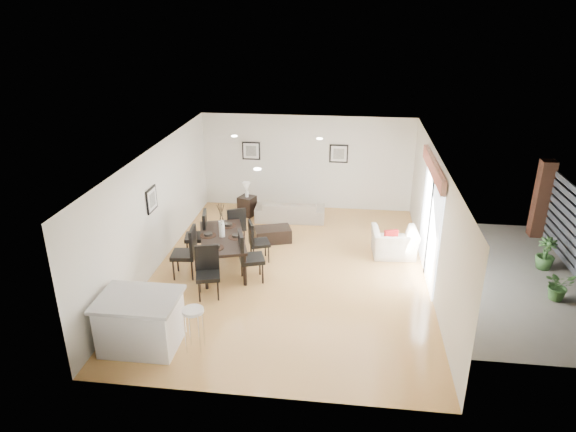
# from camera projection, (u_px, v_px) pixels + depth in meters

# --- Properties ---
(ground) EXTENTS (8.00, 8.00, 0.00)m
(ground) POSITION_uv_depth(u_px,v_px,m) (290.00, 271.00, 11.46)
(ground) COLOR tan
(ground) RESTS_ON ground
(wall_back) EXTENTS (6.00, 0.04, 2.70)m
(wall_back) POSITION_uv_depth(u_px,v_px,m) (307.00, 163.00, 14.62)
(wall_back) COLOR silver
(wall_back) RESTS_ON ground
(wall_front) EXTENTS (6.00, 0.04, 2.70)m
(wall_front) POSITION_uv_depth(u_px,v_px,m) (257.00, 322.00, 7.28)
(wall_front) COLOR silver
(wall_front) RESTS_ON ground
(wall_left) EXTENTS (0.04, 8.00, 2.70)m
(wall_left) POSITION_uv_depth(u_px,v_px,m) (155.00, 209.00, 11.29)
(wall_left) COLOR silver
(wall_left) RESTS_ON ground
(wall_right) EXTENTS (0.04, 8.00, 2.70)m
(wall_right) POSITION_uv_depth(u_px,v_px,m) (434.00, 222.00, 10.61)
(wall_right) COLOR silver
(wall_right) RESTS_ON ground
(ceiling) EXTENTS (6.00, 8.00, 0.02)m
(ceiling) POSITION_uv_depth(u_px,v_px,m) (290.00, 154.00, 10.44)
(ceiling) COLOR white
(ceiling) RESTS_ON wall_back
(sofa) EXTENTS (1.93, 0.82, 0.55)m
(sofa) POSITION_uv_depth(u_px,v_px,m) (290.00, 210.00, 14.11)
(sofa) COLOR gray
(sofa) RESTS_ON ground
(armchair) EXTENTS (1.09, 0.97, 0.67)m
(armchair) POSITION_uv_depth(u_px,v_px,m) (394.00, 243.00, 12.04)
(armchair) COLOR beige
(armchair) RESTS_ON ground
(courtyard_plant_a) EXTENTS (0.69, 0.64, 0.62)m
(courtyard_plant_a) POSITION_uv_depth(u_px,v_px,m) (559.00, 285.00, 10.27)
(courtyard_plant_a) COLOR #325825
(courtyard_plant_a) RESTS_ON ground
(courtyard_plant_b) EXTENTS (0.48, 0.48, 0.74)m
(courtyard_plant_b) POSITION_uv_depth(u_px,v_px,m) (546.00, 254.00, 11.45)
(courtyard_plant_b) COLOR #325825
(courtyard_plant_b) RESTS_ON ground
(dining_table) EXTENTS (1.45, 2.06, 0.78)m
(dining_table) POSITION_uv_depth(u_px,v_px,m) (222.00, 240.00, 11.36)
(dining_table) COLOR black
(dining_table) RESTS_ON ground
(dining_chair_wnear) EXTENTS (0.56, 0.56, 1.14)m
(dining_chair_wnear) POSITION_uv_depth(u_px,v_px,m) (188.00, 250.00, 11.04)
(dining_chair_wnear) COLOR black
(dining_chair_wnear) RESTS_ON ground
(dining_chair_wfar) EXTENTS (0.60, 0.60, 1.13)m
(dining_chair_wfar) POSITION_uv_depth(u_px,v_px,m) (200.00, 232.00, 11.90)
(dining_chair_wfar) COLOR black
(dining_chair_wfar) RESTS_ON ground
(dining_chair_enear) EXTENTS (0.64, 0.64, 1.13)m
(dining_chair_enear) POSITION_uv_depth(u_px,v_px,m) (247.00, 254.00, 10.85)
(dining_chair_enear) COLOR black
(dining_chair_enear) RESTS_ON ground
(dining_chair_efar) EXTENTS (0.57, 0.57, 0.98)m
(dining_chair_efar) POSITION_uv_depth(u_px,v_px,m) (256.00, 239.00, 11.74)
(dining_chair_efar) COLOR black
(dining_chair_efar) RESTS_ON ground
(dining_chair_head) EXTENTS (0.58, 0.58, 1.06)m
(dining_chair_head) POSITION_uv_depth(u_px,v_px,m) (208.00, 269.00, 10.34)
(dining_chair_head) COLOR black
(dining_chair_head) RESTS_ON ground
(dining_chair_foot) EXTENTS (0.61, 0.61, 1.02)m
(dining_chair_foot) POSITION_uv_depth(u_px,v_px,m) (236.00, 224.00, 12.47)
(dining_chair_foot) COLOR black
(dining_chair_foot) RESTS_ON ground
(vase) EXTENTS (1.00, 1.53, 0.77)m
(vase) POSITION_uv_depth(u_px,v_px,m) (221.00, 223.00, 11.21)
(vase) COLOR white
(vase) RESTS_ON dining_table
(coffee_table) EXTENTS (1.01, 0.78, 0.35)m
(coffee_table) POSITION_uv_depth(u_px,v_px,m) (273.00, 234.00, 12.87)
(coffee_table) COLOR black
(coffee_table) RESTS_ON ground
(side_table) EXTENTS (0.53, 0.53, 0.55)m
(side_table) POSITION_uv_depth(u_px,v_px,m) (247.00, 206.00, 14.43)
(side_table) COLOR black
(side_table) RESTS_ON ground
(table_lamp) EXTENTS (0.22, 0.22, 0.41)m
(table_lamp) POSITION_uv_depth(u_px,v_px,m) (247.00, 188.00, 14.22)
(table_lamp) COLOR white
(table_lamp) RESTS_ON side_table
(cushion) EXTENTS (0.33, 0.19, 0.31)m
(cushion) POSITION_uv_depth(u_px,v_px,m) (391.00, 237.00, 11.89)
(cushion) COLOR maroon
(cushion) RESTS_ON armchair
(kitchen_island) EXTENTS (1.37, 1.06, 0.96)m
(kitchen_island) POSITION_uv_depth(u_px,v_px,m) (140.00, 321.00, 8.79)
(kitchen_island) COLOR white
(kitchen_island) RESTS_ON ground
(bar_stool) EXTENTS (0.37, 0.37, 0.80)m
(bar_stool) POSITION_uv_depth(u_px,v_px,m) (193.00, 315.00, 8.61)
(bar_stool) COLOR white
(bar_stool) RESTS_ON ground
(framed_print_back_left) EXTENTS (0.52, 0.04, 0.52)m
(framed_print_back_left) POSITION_uv_depth(u_px,v_px,m) (251.00, 151.00, 14.66)
(framed_print_back_left) COLOR black
(framed_print_back_left) RESTS_ON wall_back
(framed_print_back_right) EXTENTS (0.52, 0.04, 0.52)m
(framed_print_back_right) POSITION_uv_depth(u_px,v_px,m) (339.00, 154.00, 14.38)
(framed_print_back_right) COLOR black
(framed_print_back_right) RESTS_ON wall_back
(framed_print_left_wall) EXTENTS (0.04, 0.52, 0.52)m
(framed_print_left_wall) POSITION_uv_depth(u_px,v_px,m) (152.00, 200.00, 10.99)
(framed_print_left_wall) COLOR black
(framed_print_left_wall) RESTS_ON wall_left
(sliding_door) EXTENTS (0.12, 2.70, 2.57)m
(sliding_door) POSITION_uv_depth(u_px,v_px,m) (431.00, 203.00, 10.77)
(sliding_door) COLOR white
(sliding_door) RESTS_ON wall_right
(courtyard) EXTENTS (6.00, 6.00, 2.00)m
(courtyard) POSITION_uv_depth(u_px,v_px,m) (574.00, 232.00, 11.21)
(courtyard) COLOR gray
(courtyard) RESTS_ON ground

